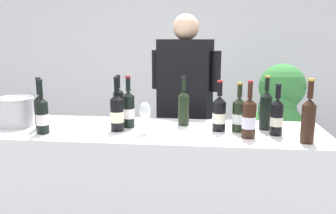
{
  "coord_description": "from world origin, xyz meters",
  "views": [
    {
      "loc": [
        0.36,
        -2.17,
        1.6
      ],
      "look_at": [
        0.11,
        0.0,
        1.17
      ],
      "focal_mm": 37.44,
      "sensor_mm": 36.0,
      "label": 1
    }
  ],
  "objects_px": {
    "wine_bottle_9": "(308,118)",
    "wine_bottle_3": "(119,106)",
    "wine_glass": "(145,112)",
    "person_server": "(185,127)",
    "wine_bottle_6": "(42,115)",
    "ice_bucket": "(15,112)",
    "wine_bottle_7": "(249,118)",
    "wine_bottle_8": "(239,114)",
    "wine_bottle_10": "(184,107)",
    "wine_bottle_4": "(129,109)",
    "wine_bottle_5": "(266,109)",
    "wine_bottle_0": "(277,116)",
    "wine_bottle_2": "(117,112)",
    "wine_bottle_1": "(40,110)",
    "wine_bottle_11": "(219,113)",
    "potted_shrub": "(275,121)"
  },
  "relations": [
    {
      "from": "wine_bottle_5",
      "to": "potted_shrub",
      "type": "xyz_separation_m",
      "value": [
        0.31,
        1.32,
        -0.39
      ]
    },
    {
      "from": "wine_bottle_6",
      "to": "wine_glass",
      "type": "bearing_deg",
      "value": 5.48
    },
    {
      "from": "wine_bottle_1",
      "to": "wine_bottle_4",
      "type": "bearing_deg",
      "value": 10.48
    },
    {
      "from": "ice_bucket",
      "to": "potted_shrub",
      "type": "xyz_separation_m",
      "value": [
        1.97,
        1.41,
        -0.35
      ]
    },
    {
      "from": "wine_bottle_0",
      "to": "wine_bottle_6",
      "type": "bearing_deg",
      "value": -175.18
    },
    {
      "from": "wine_bottle_0",
      "to": "wine_bottle_8",
      "type": "relative_size",
      "value": 1.01
    },
    {
      "from": "wine_bottle_6",
      "to": "wine_bottle_7",
      "type": "xyz_separation_m",
      "value": [
        1.26,
        0.04,
        0.0
      ]
    },
    {
      "from": "wine_bottle_9",
      "to": "person_server",
      "type": "height_order",
      "value": "person_server"
    },
    {
      "from": "wine_bottle_6",
      "to": "ice_bucket",
      "type": "xyz_separation_m",
      "value": [
        -0.27,
        0.16,
        -0.02
      ]
    },
    {
      "from": "wine_bottle_9",
      "to": "potted_shrub",
      "type": "xyz_separation_m",
      "value": [
        0.13,
        1.59,
        -0.4
      ]
    },
    {
      "from": "wine_bottle_3",
      "to": "wine_bottle_6",
      "type": "distance_m",
      "value": 0.5
    },
    {
      "from": "wine_bottle_6",
      "to": "wine_bottle_10",
      "type": "distance_m",
      "value": 0.91
    },
    {
      "from": "potted_shrub",
      "to": "wine_bottle_9",
      "type": "bearing_deg",
      "value": -94.54
    },
    {
      "from": "wine_bottle_8",
      "to": "wine_bottle_11",
      "type": "xyz_separation_m",
      "value": [
        -0.12,
        0.0,
        0.0
      ]
    },
    {
      "from": "wine_bottle_3",
      "to": "wine_bottle_5",
      "type": "height_order",
      "value": "wine_bottle_5"
    },
    {
      "from": "wine_bottle_2",
      "to": "wine_bottle_10",
      "type": "height_order",
      "value": "wine_bottle_2"
    },
    {
      "from": "wine_bottle_3",
      "to": "wine_glass",
      "type": "height_order",
      "value": "wine_bottle_3"
    },
    {
      "from": "wine_glass",
      "to": "person_server",
      "type": "bearing_deg",
      "value": 74.73
    },
    {
      "from": "ice_bucket",
      "to": "potted_shrub",
      "type": "bearing_deg",
      "value": 35.7
    },
    {
      "from": "wine_bottle_4",
      "to": "wine_bottle_8",
      "type": "bearing_deg",
      "value": -1.97
    },
    {
      "from": "wine_bottle_11",
      "to": "ice_bucket",
      "type": "xyz_separation_m",
      "value": [
        -1.35,
        -0.03,
        -0.02
      ]
    },
    {
      "from": "wine_bottle_1",
      "to": "wine_bottle_7",
      "type": "distance_m",
      "value": 1.32
    },
    {
      "from": "wine_bottle_2",
      "to": "wine_bottle_8",
      "type": "relative_size",
      "value": 1.11
    },
    {
      "from": "wine_bottle_4",
      "to": "wine_bottle_5",
      "type": "relative_size",
      "value": 0.98
    },
    {
      "from": "wine_bottle_3",
      "to": "wine_bottle_5",
      "type": "bearing_deg",
      "value": -2.45
    },
    {
      "from": "wine_bottle_6",
      "to": "ice_bucket",
      "type": "distance_m",
      "value": 0.31
    },
    {
      "from": "wine_bottle_5",
      "to": "wine_bottle_11",
      "type": "xyz_separation_m",
      "value": [
        -0.3,
        -0.07,
        -0.02
      ]
    },
    {
      "from": "wine_glass",
      "to": "person_server",
      "type": "relative_size",
      "value": 0.11
    },
    {
      "from": "wine_bottle_9",
      "to": "person_server",
      "type": "distance_m",
      "value": 1.14
    },
    {
      "from": "wine_bottle_10",
      "to": "potted_shrub",
      "type": "height_order",
      "value": "wine_bottle_10"
    },
    {
      "from": "wine_bottle_0",
      "to": "wine_bottle_3",
      "type": "xyz_separation_m",
      "value": [
        -1.02,
        0.17,
        0.01
      ]
    },
    {
      "from": "wine_bottle_2",
      "to": "wine_bottle_11",
      "type": "height_order",
      "value": "wine_bottle_2"
    },
    {
      "from": "ice_bucket",
      "to": "wine_bottle_7",
      "type": "bearing_deg",
      "value": -4.3
    },
    {
      "from": "wine_bottle_3",
      "to": "person_server",
      "type": "bearing_deg",
      "value": 49.42
    },
    {
      "from": "wine_bottle_11",
      "to": "person_server",
      "type": "distance_m",
      "value": 0.7
    },
    {
      "from": "wine_bottle_8",
      "to": "wine_bottle_1",
      "type": "bearing_deg",
      "value": -176.44
    },
    {
      "from": "wine_bottle_0",
      "to": "wine_glass",
      "type": "height_order",
      "value": "wine_bottle_0"
    },
    {
      "from": "wine_bottle_8",
      "to": "wine_glass",
      "type": "height_order",
      "value": "wine_bottle_8"
    },
    {
      "from": "wine_bottle_9",
      "to": "wine_bottle_3",
      "type": "bearing_deg",
      "value": 164.72
    },
    {
      "from": "potted_shrub",
      "to": "wine_bottle_11",
      "type": "bearing_deg",
      "value": -113.87
    },
    {
      "from": "wine_bottle_10",
      "to": "wine_glass",
      "type": "height_order",
      "value": "wine_bottle_10"
    },
    {
      "from": "wine_bottle_11",
      "to": "wine_bottle_5",
      "type": "bearing_deg",
      "value": 12.63
    },
    {
      "from": "wine_bottle_1",
      "to": "wine_bottle_11",
      "type": "height_order",
      "value": "wine_bottle_1"
    },
    {
      "from": "wine_bottle_4",
      "to": "wine_bottle_7",
      "type": "xyz_separation_m",
      "value": [
        0.76,
        -0.16,
        -0.0
      ]
    },
    {
      "from": "wine_bottle_1",
      "to": "wine_bottle_4",
      "type": "distance_m",
      "value": 0.57
    },
    {
      "from": "wine_bottle_0",
      "to": "wine_bottle_6",
      "type": "height_order",
      "value": "wine_bottle_6"
    },
    {
      "from": "wine_bottle_3",
      "to": "person_server",
      "type": "distance_m",
      "value": 0.7
    },
    {
      "from": "person_server",
      "to": "wine_bottle_2",
      "type": "bearing_deg",
      "value": -119.87
    },
    {
      "from": "wine_bottle_7",
      "to": "wine_bottle_9",
      "type": "height_order",
      "value": "wine_bottle_9"
    },
    {
      "from": "wine_bottle_9",
      "to": "wine_bottle_7",
      "type": "bearing_deg",
      "value": 167.82
    }
  ]
}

